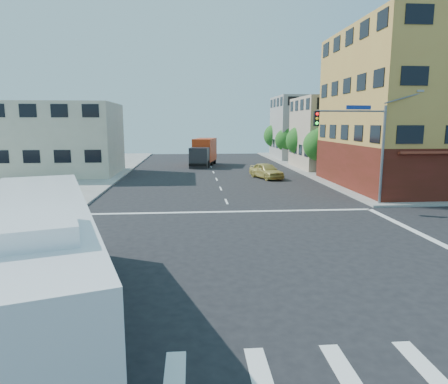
{
  "coord_description": "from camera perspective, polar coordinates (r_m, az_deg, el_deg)",
  "views": [
    {
      "loc": [
        -2.53,
        -16.21,
        5.81
      ],
      "look_at": [
        -0.81,
        5.14,
        2.1
      ],
      "focal_mm": 32.0,
      "sensor_mm": 36.0,
      "label": 1
    }
  ],
  "objects": [
    {
      "name": "building_east_near",
      "position": [
        53.87,
        16.81,
        8.04
      ],
      "size": [
        12.06,
        10.06,
        9.0
      ],
      "color": "tan",
      "rests_on": "ground"
    },
    {
      "name": "street_tree_b",
      "position": [
        54.14,
        10.97,
        7.49
      ],
      "size": [
        3.8,
        3.8,
        5.79
      ],
      "color": "#3A2115",
      "rests_on": "ground"
    },
    {
      "name": "corner_building_ne",
      "position": [
        41.36,
        28.76,
        8.76
      ],
      "size": [
        18.1,
        15.44,
        14.0
      ],
      "color": "#B89242",
      "rests_on": "ground"
    },
    {
      "name": "box_truck",
      "position": [
        54.79,
        -2.94,
        5.62
      ],
      "size": [
        4.04,
        8.5,
        3.68
      ],
      "rotation": [
        0.0,
        0.0,
        -0.21
      ],
      "color": "#26262B",
      "rests_on": "ground"
    },
    {
      "name": "street_tree_c",
      "position": [
        61.89,
        8.97,
        7.55
      ],
      "size": [
        3.4,
        3.4,
        5.29
      ],
      "color": "#3A2115",
      "rests_on": "ground"
    },
    {
      "name": "signal_mast_ne",
      "position": [
        29.25,
        18.97,
        7.69
      ],
      "size": [
        7.91,
        1.13,
        8.07
      ],
      "color": "slate",
      "rests_on": "ground"
    },
    {
      "name": "transit_bus",
      "position": [
        12.66,
        -25.2,
        -8.96
      ],
      "size": [
        6.94,
        13.58,
        3.96
      ],
      "rotation": [
        0.0,
        0.0,
        0.32
      ],
      "color": "black",
      "rests_on": "ground"
    },
    {
      "name": "building_east_far",
      "position": [
        67.1,
        12.46,
        8.93
      ],
      "size": [
        12.06,
        10.06,
        10.0
      ],
      "color": "gray",
      "rests_on": "ground"
    },
    {
      "name": "parked_car",
      "position": [
        42.49,
        6.06,
        3.05
      ],
      "size": [
        3.47,
        5.21,
        1.65
      ],
      "primitive_type": "imported",
      "rotation": [
        0.0,
        0.0,
        0.34
      ],
      "color": "tan",
      "rests_on": "ground"
    },
    {
      "name": "building_west",
      "position": [
        48.45,
        -22.16,
        6.99
      ],
      "size": [
        12.06,
        10.06,
        8.0
      ],
      "color": "beige",
      "rests_on": "ground"
    },
    {
      "name": "street_tree_d",
      "position": [
        69.68,
        7.44,
        8.17
      ],
      "size": [
        4.0,
        4.0,
        6.03
      ],
      "color": "#3A2115",
      "rests_on": "ground"
    },
    {
      "name": "ground",
      "position": [
        17.41,
        4.09,
        -9.69
      ],
      "size": [
        120.0,
        120.0,
        0.0
      ],
      "primitive_type": "plane",
      "color": "black",
      "rests_on": "ground"
    },
    {
      "name": "street_tree_a",
      "position": [
        46.49,
        13.6,
        6.83
      ],
      "size": [
        3.6,
        3.6,
        5.53
      ],
      "color": "#3A2115",
      "rests_on": "ground"
    }
  ]
}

